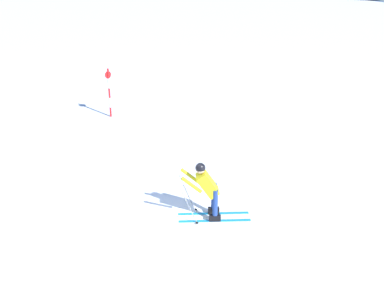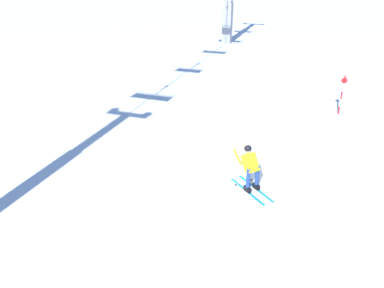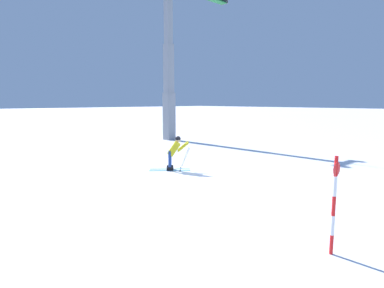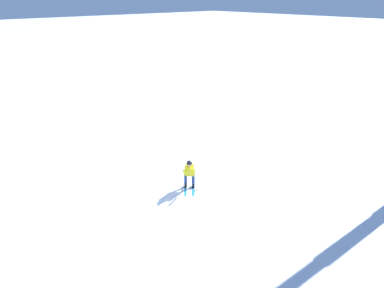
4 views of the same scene
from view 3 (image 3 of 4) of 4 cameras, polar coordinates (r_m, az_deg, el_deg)
name	(u,v)px [view 3 (image 3 of 4)]	position (r m, az deg, el deg)	size (l,w,h in m)	color
ground_plane	(206,170)	(14.09, 2.46, -4.60)	(260.00, 260.00, 0.00)	white
skier_carving_main	(174,150)	(13.97, -3.14, -1.14)	(1.59, 1.67, 1.63)	#198CCC
lift_tower_near	(169,78)	(25.03, -4.11, 11.58)	(0.71, 2.29, 11.34)	gray
trail_marker_pole	(334,202)	(6.86, 23.72, -9.33)	(0.07, 0.28, 1.95)	red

